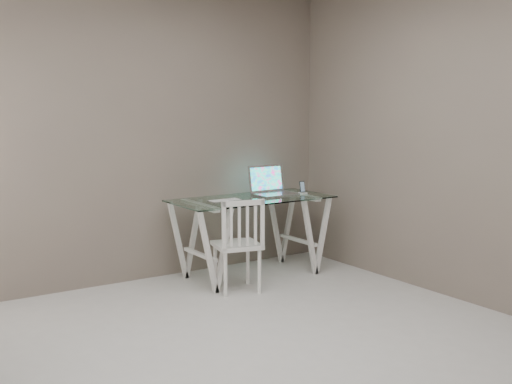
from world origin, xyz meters
TOP-DOWN VIEW (x-y plane):
  - room at (-0.06, 0.02)m, footprint 4.50×4.52m
  - desk at (0.95, 1.77)m, footprint 1.50×0.70m
  - chair at (0.58, 1.39)m, footprint 0.45×0.45m
  - laptop at (1.24, 1.87)m, footprint 0.39×0.32m
  - keyboard at (0.66, 1.76)m, footprint 0.30×0.13m
  - mouse at (0.84, 1.49)m, footprint 0.11×0.07m
  - phone_dock at (1.52, 1.74)m, footprint 0.07×0.07m

SIDE VIEW (x-z plane):
  - desk at x=0.95m, z-range 0.01..0.76m
  - chair at x=0.58m, z-range 0.04..0.87m
  - keyboard at x=0.66m, z-range 0.75..0.75m
  - mouse at x=0.84m, z-range 0.75..0.78m
  - phone_dock at x=1.52m, z-range 0.72..0.84m
  - laptop at x=1.24m, z-range 0.67..0.95m
  - room at x=-0.06m, z-range 0.36..3.07m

